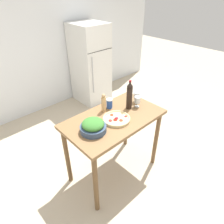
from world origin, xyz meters
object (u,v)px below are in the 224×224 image
wine_glass_far (136,96)px  wine_bottle (129,96)px  homemade_pizza (116,119)px  wine_glass_near (137,100)px  pepper_mill (104,103)px  salt_canister (109,103)px  salad_bowl (93,126)px  refrigerator (90,64)px

wine_glass_far → wine_bottle: bearing=-167.4°
homemade_pizza → wine_glass_near: bearing=5.1°
wine_glass_near → pepper_mill: (-0.37, 0.21, 0.02)m
homemade_pizza → salt_canister: size_ratio=2.58×
wine_bottle → wine_glass_far: size_ratio=2.72×
salad_bowl → salt_canister: (0.44, 0.23, -0.00)m
wine_glass_far → homemade_pizza: bearing=-165.7°
wine_bottle → wine_glass_far: 0.21m
salt_canister → salad_bowl: bearing=-152.6°
salad_bowl → salt_canister: salad_bowl is taller
pepper_mill → wine_glass_near: bearing=-29.9°
wine_glass_far → homemade_pizza: 0.50m
homemade_pizza → salt_canister: salt_canister is taller
wine_bottle → homemade_pizza: bearing=-164.6°
refrigerator → pepper_mill: size_ratio=7.01×
wine_bottle → salad_bowl: (-0.62, -0.06, -0.11)m
refrigerator → wine_bottle: bearing=-113.6°
refrigerator → salad_bowl: 2.38m
wine_glass_near → salt_canister: 0.35m
wine_bottle → salt_canister: wine_bottle is taller
wine_glass_near → pepper_mill: bearing=150.1°
wine_glass_far → refrigerator: bearing=71.0°
refrigerator → salt_canister: (-0.98, -1.66, 0.18)m
pepper_mill → salt_canister: size_ratio=1.87×
wine_bottle → salt_canister: bearing=135.5°
refrigerator → pepper_mill: bearing=-122.8°
refrigerator → salt_canister: 1.94m
refrigerator → wine_glass_near: (-0.70, -1.88, 0.21)m
wine_glass_near → homemade_pizza: bearing=-174.9°
pepper_mill → salad_bowl: pepper_mill is taller
wine_glass_near → pepper_mill: pepper_mill is taller
salad_bowl → homemade_pizza: bearing=-4.0°
refrigerator → salt_canister: bearing=-120.4°
homemade_pizza → salt_canister: bearing=64.0°
salt_canister → wine_glass_near: bearing=-38.2°
wine_glass_far → salad_bowl: 0.81m
refrigerator → salad_bowl: refrigerator is taller
wine_glass_far → salad_bowl: bearing=-172.8°
refrigerator → pepper_mill: (-1.07, -1.67, 0.23)m
wine_glass_near → wine_bottle: bearing=155.6°
pepper_mill → homemade_pizza: (-0.03, -0.25, -0.09)m
pepper_mill → salt_canister: pepper_mill is taller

